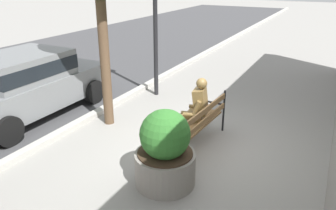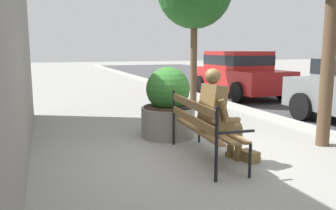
% 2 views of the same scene
% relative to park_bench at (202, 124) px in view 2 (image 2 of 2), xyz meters
% --- Properties ---
extents(ground_plane, '(80.00, 80.00, 0.00)m').
position_rel_park_bench_xyz_m(ground_plane, '(-0.10, -0.08, -0.54)').
color(ground_plane, gray).
extents(park_bench, '(1.83, 0.65, 0.95)m').
position_rel_park_bench_xyz_m(park_bench, '(0.00, 0.00, 0.00)').
color(park_bench, olive).
rests_on(park_bench, ground).
extents(bronze_statue_seated, '(0.60, 0.83, 1.37)m').
position_rel_park_bench_xyz_m(bronze_statue_seated, '(0.19, 0.21, 0.12)').
color(bronze_statue_seated, brown).
rests_on(bronze_statue_seated, ground).
extents(concrete_planter, '(1.01, 1.01, 1.31)m').
position_rel_park_bench_xyz_m(concrete_planter, '(-1.46, 0.00, 0.04)').
color(concrete_planter, gray).
rests_on(concrete_planter, ground).
extents(parked_car_red, '(4.11, 1.93, 1.56)m').
position_rel_park_bench_xyz_m(parked_car_red, '(-5.94, 4.27, 0.30)').
color(parked_car_red, '#B21E1E').
rests_on(parked_car_red, ground).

